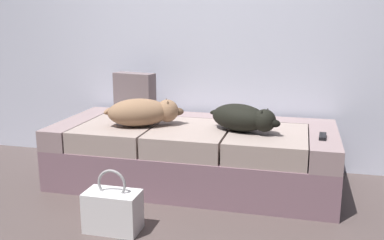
% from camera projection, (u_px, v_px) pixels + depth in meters
% --- Properties ---
extents(couch, '(2.06, 0.90, 0.45)m').
position_uv_depth(couch, '(194.00, 154.00, 3.26)').
color(couch, slate).
rests_on(couch, ground).
extents(dog_tan, '(0.57, 0.41, 0.20)m').
position_uv_depth(dog_tan, '(143.00, 112.00, 3.16)').
color(dog_tan, '#8A674B').
rests_on(dog_tan, couch).
extents(dog_dark, '(0.54, 0.37, 0.19)m').
position_uv_depth(dog_dark, '(243.00, 118.00, 3.01)').
color(dog_dark, black).
rests_on(dog_dark, couch).
extents(tv_remote, '(0.05, 0.15, 0.02)m').
position_uv_depth(tv_remote, '(323.00, 136.00, 2.86)').
color(tv_remote, black).
rests_on(tv_remote, couch).
extents(throw_pillow, '(0.36, 0.18, 0.34)m').
position_uv_depth(throw_pillow, '(135.00, 94.00, 3.54)').
color(throw_pillow, slate).
rests_on(throw_pillow, couch).
extents(handbag, '(0.32, 0.18, 0.38)m').
position_uv_depth(handbag, '(113.00, 210.00, 2.53)').
color(handbag, silver).
rests_on(handbag, ground).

